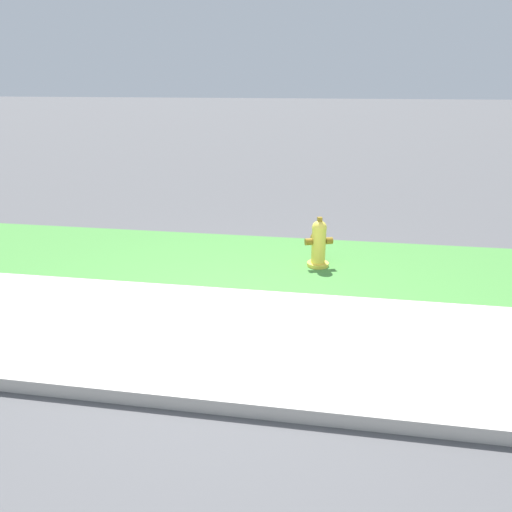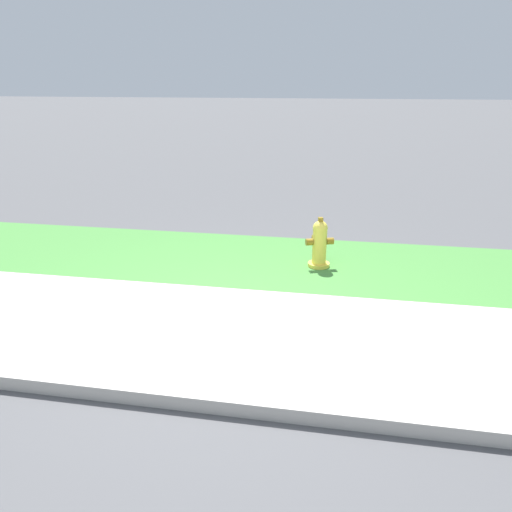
{
  "view_description": "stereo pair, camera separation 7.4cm",
  "coord_description": "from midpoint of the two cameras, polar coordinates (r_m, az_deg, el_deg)",
  "views": [
    {
      "loc": [
        0.99,
        -4.18,
        2.33
      ],
      "look_at": [
        0.1,
        1.14,
        0.4
      ],
      "focal_mm": 35.0,
      "sensor_mm": 36.0,
      "label": 1
    },
    {
      "loc": [
        1.06,
        -4.16,
        2.33
      ],
      "look_at": [
        0.1,
        1.14,
        0.4
      ],
      "focal_mm": 35.0,
      "sensor_mm": 36.0,
      "label": 2
    }
  ],
  "objects": [
    {
      "name": "sidewalk_pavement",
      "position": [
        4.88,
        -3.85,
        -8.78
      ],
      "size": [
        18.0,
        2.12,
        0.01
      ],
      "primitive_type": "cube",
      "color": "#BCB7AD",
      "rests_on": "ground"
    },
    {
      "name": "street_curb",
      "position": [
        3.92,
        -7.81,
        -15.86
      ],
      "size": [
        18.0,
        0.16,
        0.12
      ],
      "primitive_type": "cube",
      "color": "#BCB7AD",
      "rests_on": "ground"
    },
    {
      "name": "fire_hydrant_at_driveway",
      "position": [
        6.49,
        6.84,
        1.47
      ],
      "size": [
        0.37,
        0.34,
        0.66
      ],
      "rotation": [
        0.0,
        0.0,
        0.33
      ],
      "color": "yellow",
      "rests_on": "ground"
    },
    {
      "name": "grass_verge",
      "position": [
        6.77,
        0.21,
        -0.4
      ],
      "size": [
        18.0,
        2.09,
        0.01
      ],
      "primitive_type": "cube",
      "color": "#47893D",
      "rests_on": "ground"
    },
    {
      "name": "ground_plane",
      "position": [
        4.88,
        -3.85,
        -8.83
      ],
      "size": [
        120.0,
        120.0,
        0.0
      ],
      "primitive_type": "plane",
      "color": "#515154"
    }
  ]
}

